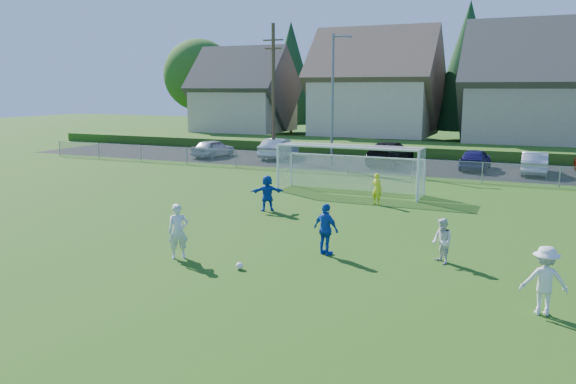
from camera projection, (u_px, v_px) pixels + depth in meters
name	position (u px, v px, depth m)	size (l,w,h in m)	color
ground	(166.00, 296.00, 14.67)	(160.00, 160.00, 0.00)	#193D0C
asphalt_lot	(399.00, 165.00, 39.43)	(60.00, 60.00, 0.00)	black
grass_embankment	(419.00, 149.00, 46.12)	(70.00, 6.00, 0.80)	#1E420F
soccer_ball	(239.00, 266.00, 16.77)	(0.22, 0.22, 0.22)	white
player_white_a	(178.00, 231.00, 17.76)	(0.64, 0.42, 1.76)	silver
player_white_b	(442.00, 241.00, 17.26)	(0.69, 0.54, 1.42)	silver
player_white_c	(544.00, 280.00, 13.34)	(1.09, 0.63, 1.68)	silver
player_blue_a	(326.00, 229.00, 18.15)	(0.99, 0.41, 1.69)	#1243AC
player_blue_b	(267.00, 193.00, 24.68)	(1.48, 0.47, 1.60)	#1243AC
goalkeeper	(377.00, 189.00, 25.99)	(0.54, 0.35, 1.47)	yellow
car_a	(213.00, 148.00, 43.90)	(1.63, 4.06, 1.38)	#B0B2B8
car_b	(279.00, 148.00, 43.19)	(1.61, 4.63, 1.52)	#BCBCBC
car_d	(390.00, 153.00, 39.55)	(2.27, 5.59, 1.62)	black
car_e	(475.00, 159.00, 37.11)	(1.67, 4.15, 1.41)	#19164E
car_f	(534.00, 163.00, 35.23)	(1.49, 4.28, 1.41)	#BABABA
soccer_goal	(351.00, 161.00, 28.82)	(7.42, 1.90, 2.50)	white
chainlink_fence	(379.00, 166.00, 34.37)	(52.06, 0.06, 1.20)	gray
streetlight	(333.00, 95.00, 38.95)	(1.38, 0.18, 9.00)	slate
utility_pole	(273.00, 91.00, 41.79)	(1.60, 0.26, 10.00)	#473321
houses_row	(460.00, 66.00, 50.79)	(53.90, 11.45, 13.27)	tan
tree_row	(458.00, 72.00, 56.88)	(65.98, 12.36, 13.80)	#382616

